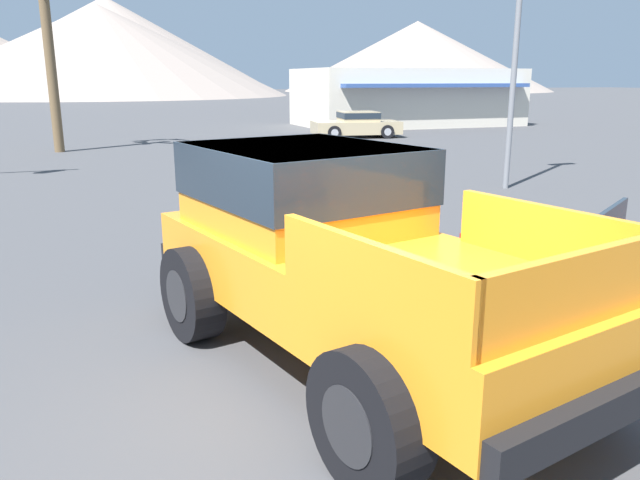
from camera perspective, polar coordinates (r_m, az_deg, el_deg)
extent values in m
plane|color=#424244|center=(5.61, 1.87, -13.73)|extent=(320.00, 320.00, 0.00)
cube|color=orange|center=(5.76, 3.45, -3.58)|extent=(3.04, 5.12, 0.63)
cube|color=orange|center=(6.35, -1.66, 4.93)|extent=(2.26, 2.47, 0.83)
cube|color=#1E2833|center=(6.33, -1.67, 6.26)|extent=(2.31, 2.52, 0.53)
cube|color=orange|center=(4.03, 4.20, -3.36)|extent=(0.52, 1.88, 0.48)
cube|color=orange|center=(5.37, 20.52, 0.30)|extent=(0.52, 1.88, 0.48)
cube|color=orange|center=(4.11, 22.90, -4.12)|extent=(1.87, 0.52, 0.48)
cube|color=black|center=(7.82, -7.39, -0.27)|extent=(1.93, 0.60, 0.24)
cube|color=black|center=(4.31, 24.00, -14.22)|extent=(1.93, 0.60, 0.24)
cylinder|color=black|center=(6.64, -11.60, -4.78)|extent=(0.56, 1.04, 0.99)
cylinder|color=#232326|center=(6.64, -11.60, -4.78)|extent=(0.47, 0.61, 0.54)
cylinder|color=black|center=(7.59, 2.87, -2.03)|extent=(0.56, 1.04, 0.99)
cylinder|color=#232326|center=(7.59, 2.87, -2.03)|extent=(0.47, 0.61, 0.54)
cylinder|color=black|center=(4.26, 4.37, -15.99)|extent=(0.56, 1.04, 0.99)
cylinder|color=#232326|center=(4.26, 4.37, -15.99)|extent=(0.47, 0.61, 0.54)
cylinder|color=black|center=(5.64, 21.32, -9.08)|extent=(0.56, 1.04, 0.99)
cylinder|color=#232326|center=(5.64, 21.32, -9.08)|extent=(0.47, 0.61, 0.54)
cube|color=#1E2833|center=(8.62, 25.05, 1.46)|extent=(1.29, 0.86, 0.41)
cylinder|color=black|center=(8.18, 17.65, -2.70)|extent=(0.54, 0.67, 0.66)
cylinder|color=#9E9EA3|center=(8.18, 17.65, -2.70)|extent=(0.39, 0.43, 0.36)
cylinder|color=black|center=(9.74, 21.00, -0.28)|extent=(0.54, 0.67, 0.66)
cylinder|color=#9E9EA3|center=(9.74, 21.00, -0.28)|extent=(0.39, 0.43, 0.36)
cube|color=tan|center=(29.61, 3.31, 10.24)|extent=(4.24, 2.41, 0.57)
cube|color=tan|center=(29.60, 3.51, 11.22)|extent=(1.90, 1.85, 0.45)
cube|color=#1E2833|center=(29.60, 3.51, 11.33)|extent=(1.94, 1.89, 0.27)
cylinder|color=black|center=(28.47, 1.31, 9.79)|extent=(0.64, 0.31, 0.62)
cylinder|color=#9E9EA3|center=(28.47, 1.31, 9.79)|extent=(0.37, 0.28, 0.34)
cylinder|color=black|center=(30.19, 0.55, 10.06)|extent=(0.64, 0.31, 0.62)
cylinder|color=#9E9EA3|center=(30.19, 0.55, 10.06)|extent=(0.37, 0.28, 0.34)
cylinder|color=black|center=(29.13, 6.16, 9.82)|extent=(0.64, 0.31, 0.62)
cylinder|color=#9E9EA3|center=(29.13, 6.16, 9.82)|extent=(0.37, 0.28, 0.34)
cylinder|color=black|center=(30.81, 5.14, 10.09)|extent=(0.64, 0.31, 0.62)
cylinder|color=#9E9EA3|center=(30.81, 5.14, 10.09)|extent=(0.37, 0.28, 0.34)
cylinder|color=slate|center=(16.16, 17.60, 18.15)|extent=(0.14, 0.14, 7.72)
cylinder|color=brown|center=(25.26, -23.53, 15.65)|extent=(0.36, 0.71, 7.33)
cube|color=beige|center=(37.96, 7.91, 12.81)|extent=(12.34, 6.66, 3.22)
cube|color=#335193|center=(34.74, 10.88, 13.71)|extent=(11.10, 0.70, 0.20)
cone|color=gray|center=(110.36, -19.52, 16.03)|extent=(60.05, 60.05, 14.21)
cone|color=gray|center=(137.13, -18.83, 16.52)|extent=(67.55, 67.55, 18.42)
cone|color=gray|center=(145.87, 8.83, 16.25)|extent=(59.03, 59.03, 14.96)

